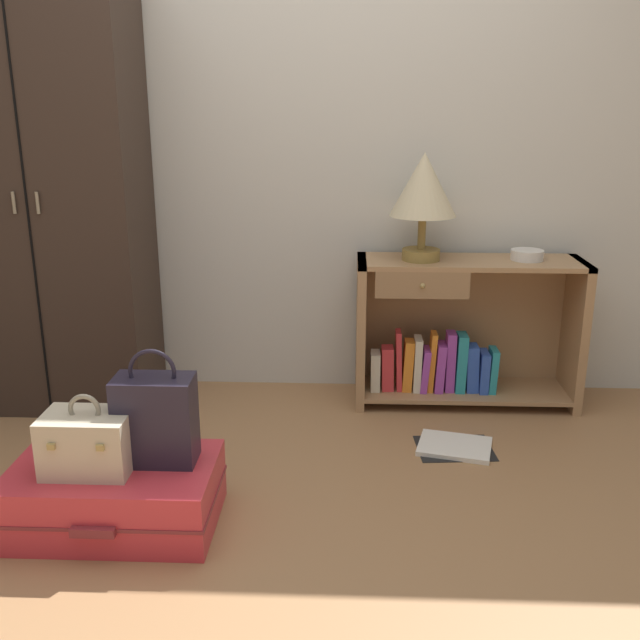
{
  "coord_description": "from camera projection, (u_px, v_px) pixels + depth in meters",
  "views": [
    {
      "loc": [
        0.23,
        -1.96,
        1.38
      ],
      "look_at": [
        0.12,
        0.76,
        0.55
      ],
      "focal_mm": 40.42,
      "sensor_mm": 36.0,
      "label": 1
    }
  ],
  "objects": [
    {
      "name": "ground_plane",
      "position": [
        273.0,
        555.0,
        2.28
      ],
      "size": [
        9.0,
        9.0,
        0.0
      ],
      "primitive_type": "plane",
      "color": "#9E7047"
    },
    {
      "name": "back_wall",
      "position": [
        302.0,
        118.0,
        3.34
      ],
      "size": [
        6.4,
        0.1,
        2.6
      ],
      "primitive_type": "cube",
      "color": "beige",
      "rests_on": "ground_plane"
    },
    {
      "name": "bookshelf",
      "position": [
        458.0,
        335.0,
        3.37
      ],
      "size": [
        1.03,
        0.34,
        0.69
      ],
      "color": "#A37A51",
      "rests_on": "ground_plane"
    },
    {
      "name": "suitcase_large",
      "position": [
        115.0,
        495.0,
        2.42
      ],
      "size": [
        0.68,
        0.45,
        0.22
      ],
      "color": "#D1333D",
      "rests_on": "ground_plane"
    },
    {
      "name": "train_case",
      "position": [
        88.0,
        442.0,
        2.33
      ],
      "size": [
        0.28,
        0.2,
        0.27
      ],
      "color": "beige",
      "rests_on": "suitcase_large"
    },
    {
      "name": "table_lamp",
      "position": [
        424.0,
        189.0,
        3.16
      ],
      "size": [
        0.3,
        0.3,
        0.48
      ],
      "color": "olive",
      "rests_on": "bookshelf"
    },
    {
      "name": "handbag",
      "position": [
        156.0,
        419.0,
        2.38
      ],
      "size": [
        0.26,
        0.14,
        0.4
      ],
      "color": "#231E2D",
      "rests_on": "suitcase_large"
    },
    {
      "name": "open_book_on_floor",
      "position": [
        455.0,
        447.0,
        2.98
      ],
      "size": [
        0.34,
        0.28,
        0.02
      ],
      "color": "white",
      "rests_on": "ground_plane"
    },
    {
      "name": "bowl",
      "position": [
        527.0,
        255.0,
        3.25
      ],
      "size": [
        0.15,
        0.15,
        0.05
      ],
      "primitive_type": "cylinder",
      "color": "silver",
      "rests_on": "bookshelf"
    },
    {
      "name": "wardrobe",
      "position": [
        49.0,
        196.0,
        3.19
      ],
      "size": [
        0.83,
        0.47,
        1.95
      ],
      "color": "#33261E",
      "rests_on": "ground_plane"
    }
  ]
}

